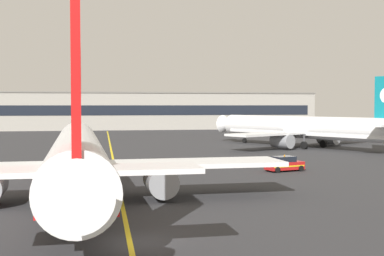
# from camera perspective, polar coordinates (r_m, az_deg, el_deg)

# --- Properties ---
(ground_plane) EXTENTS (400.00, 400.00, 0.00)m
(ground_plane) POSITION_cam_1_polar(r_m,az_deg,el_deg) (28.74, -5.77, -12.13)
(ground_plane) COLOR #2D2D30
(taxiway_centreline) EXTENTS (2.89, 179.99, 0.01)m
(taxiway_centreline) POSITION_cam_1_polar(r_m,az_deg,el_deg) (58.22, -8.17, -4.68)
(taxiway_centreline) COLOR yellow
(taxiway_centreline) RESTS_ON ground
(airliner_foreground) EXTENTS (32.13, 41.48, 11.65)m
(airliner_foreground) POSITION_cam_1_polar(r_m,az_deg,el_deg) (40.41, -12.16, -3.08)
(airliner_foreground) COLOR white
(airliner_foreground) RESTS_ON ground
(airliner_background) EXTENTS (29.85, 37.20, 11.47)m
(airliner_background) POSITION_cam_1_polar(r_m,az_deg,el_deg) (91.93, 12.01, -0.01)
(airliner_background) COLOR white
(airliner_background) RESTS_ON ground
(service_car_fourth) EXTENTS (4.53, 2.92, 1.79)m
(service_car_fourth) POSITION_cam_1_polar(r_m,az_deg,el_deg) (59.20, 9.84, -3.83)
(service_car_fourth) COLOR red
(service_car_fourth) RESTS_ON ground
(safety_cone_by_nose_gear) EXTENTS (0.44, 0.44, 0.55)m
(safety_cone_by_nose_gear) POSITION_cam_1_polar(r_m,az_deg,el_deg) (57.24, -10.46, -4.57)
(safety_cone_by_nose_gear) COLOR orange
(safety_cone_by_nose_gear) RESTS_ON ground
(terminal_building) EXTENTS (116.33, 12.40, 10.99)m
(terminal_building) POSITION_cam_1_polar(r_m,az_deg,el_deg) (158.43, -7.56, 1.84)
(terminal_building) COLOR #9E998E
(terminal_building) RESTS_ON ground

